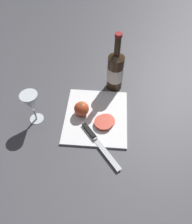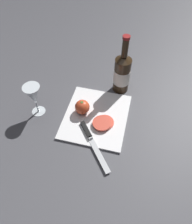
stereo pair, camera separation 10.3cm
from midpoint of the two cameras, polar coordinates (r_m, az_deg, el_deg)
The scene contains 7 objects.
ground_plane at distance 1.02m, azimuth 0.87°, elevation -5.09°, with size 3.00×3.00×0.00m, color #4C4C51.
cutting_board at distance 1.06m, azimuth 2.78°, elevation -1.35°, with size 0.34×0.30×0.01m.
wine_bottle at distance 1.13m, azimuth 9.47°, elevation 9.82°, with size 0.08×0.08×0.32m.
wine_glass at distance 1.02m, azimuth -13.25°, elevation 4.02°, with size 0.08×0.08×0.17m.
whole_tomato at distance 1.04m, azimuth -0.79°, elevation 1.13°, with size 0.07×0.07×0.07m.
knife at distance 0.98m, azimuth 1.24°, elevation -6.42°, with size 0.23×0.19×0.01m.
tomato_slice_stack_near at distance 1.02m, azimuth 4.79°, elevation -2.99°, with size 0.10×0.10×0.02m.
Camera 2 is at (-0.53, -0.17, 0.85)m, focal length 35.00 mm.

